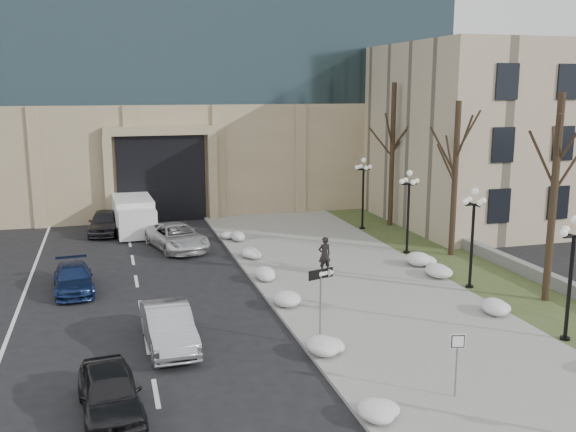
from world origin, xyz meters
name	(u,v)px	position (x,y,z in m)	size (l,w,h in m)	color
sidewalk	(361,287)	(3.50, 14.00, 0.06)	(9.00, 40.00, 0.12)	#969691
curb	(267,295)	(-1.00, 14.00, 0.07)	(0.30, 40.00, 0.14)	#969691
grass_strip	(483,276)	(10.00, 14.00, 0.05)	(4.00, 40.00, 0.10)	#334522
stone_wall	(496,257)	(12.00, 16.00, 0.35)	(0.50, 30.00, 0.70)	gray
classical_building	(526,132)	(22.00, 27.98, 6.00)	(22.00, 18.12, 12.00)	tan
car_a	(110,392)	(-7.84, 5.02, 0.70)	(1.65, 4.09, 1.39)	black
car_b	(168,327)	(-5.75, 9.58, 0.75)	(1.59, 4.57, 1.51)	#9DA0A4
car_c	(73,279)	(-9.33, 17.18, 0.61)	(1.71, 4.19, 1.22)	navy
car_d	(177,237)	(-3.91, 23.74, 0.74)	(2.44, 5.30, 1.47)	silver
car_e	(104,222)	(-7.92, 29.03, 0.76)	(1.79, 4.44, 1.51)	#2F2F34
pedestrian	(324,255)	(2.59, 16.55, 1.03)	(0.67, 0.44, 1.83)	black
box_truck	(133,215)	(-6.10, 29.48, 1.05)	(2.69, 6.94, 2.17)	silver
one_way_sign	(325,282)	(-0.32, 8.13, 2.39)	(1.08, 0.45, 2.90)	slate
keep_sign	(457,352)	(2.09, 3.13, 1.55)	(0.45, 0.14, 2.10)	slate
snow_clump_b	(390,417)	(-0.44, 2.22, 0.30)	(1.10, 1.60, 0.36)	white
snow_clump_c	(326,344)	(-0.44, 7.55, 0.30)	(1.10, 1.60, 0.36)	white
snow_clump_d	(291,304)	(-0.46, 11.94, 0.30)	(1.10, 1.60, 0.36)	white
snow_clump_e	(269,276)	(-0.40, 16.07, 0.30)	(1.10, 1.60, 0.36)	white
snow_clump_f	(249,255)	(-0.41, 20.27, 0.30)	(1.10, 1.60, 0.36)	white
snow_clump_g	(232,237)	(-0.51, 24.76, 0.30)	(1.10, 1.60, 0.36)	white
snow_clump_i	(500,312)	(7.39, 8.75, 0.30)	(1.10, 1.60, 0.36)	white
snow_clump_j	(435,273)	(7.59, 14.43, 0.30)	(1.10, 1.60, 0.36)	white
snow_clump_k	(424,263)	(7.90, 16.21, 0.30)	(1.10, 1.60, 0.36)	white
lamppost_a	(572,261)	(8.30, 6.00, 3.07)	(1.18, 1.18, 4.76)	black
lamppost_b	(473,225)	(8.30, 12.50, 3.07)	(1.18, 1.18, 4.76)	black
lamppost_c	(409,201)	(8.30, 19.00, 3.07)	(1.18, 1.18, 4.76)	black
lamppost_d	(363,184)	(8.30, 25.50, 3.07)	(1.18, 1.18, 4.76)	black
tree_near	(556,169)	(10.50, 10.00, 5.83)	(3.20, 3.20, 9.00)	black
tree_mid	(456,157)	(10.50, 18.00, 5.50)	(3.20, 3.20, 8.50)	black
tree_far	(393,135)	(10.50, 26.00, 6.15)	(3.20, 3.20, 9.50)	black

